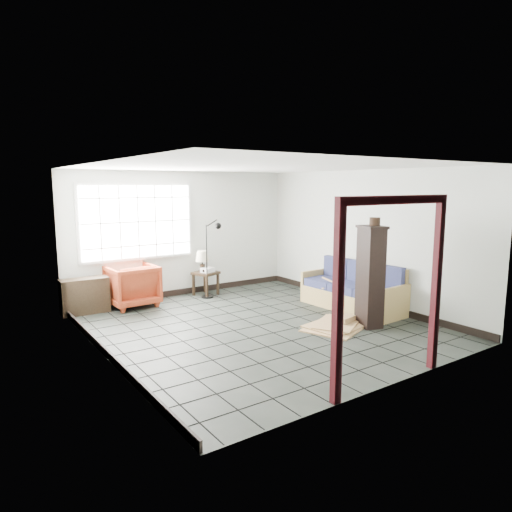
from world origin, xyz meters
TOP-DOWN VIEW (x-y plane):
  - ground at (0.00, 0.00)m, footprint 5.50×5.50m
  - room_shell at (0.00, 0.03)m, footprint 5.02×5.52m
  - window_panel at (-1.00, 2.70)m, footprint 2.32×0.08m
  - doorway_trim at (0.00, -2.70)m, footprint 1.80×0.08m
  - futon_sofa at (2.12, -0.15)m, footprint 0.85×2.04m
  - armchair at (-1.27, 2.40)m, footprint 0.90×0.85m
  - side_table at (0.33, 2.40)m, footprint 0.59×0.59m
  - table_lamp at (0.30, 2.48)m, footprint 0.33×0.33m
  - projector at (0.35, 2.35)m, footprint 0.32×0.29m
  - floor_lamp at (0.36, 2.15)m, footprint 0.46×0.28m
  - console_shelf at (-2.15, 2.40)m, footprint 0.84×0.34m
  - tall_shelf at (1.52, -1.05)m, footprint 0.46×0.53m
  - pot at (1.59, -1.03)m, footprint 0.23×0.23m
  - open_box at (2.15, 0.27)m, footprint 0.99×0.69m
  - cardboard_pile at (1.06, -0.80)m, footprint 1.35×1.16m

SIDE VIEW (x-z plane):
  - ground at x=0.00m, z-range 0.00..0.00m
  - cardboard_pile at x=1.06m, z-range -0.04..0.13m
  - open_box at x=2.15m, z-range -0.07..0.44m
  - futon_sofa at x=2.12m, z-range -0.12..0.77m
  - console_shelf at x=-2.15m, z-range 0.00..0.65m
  - side_table at x=0.33m, z-range 0.16..0.66m
  - armchair at x=-1.27m, z-range 0.00..0.89m
  - projector at x=0.35m, z-range 0.50..0.59m
  - table_lamp at x=0.30m, z-range 0.59..1.02m
  - tall_shelf at x=1.52m, z-range 0.01..1.68m
  - floor_lamp at x=0.36m, z-range 0.06..1.67m
  - doorway_trim at x=0.00m, z-range 0.28..2.48m
  - window_panel at x=-1.00m, z-range 0.84..2.36m
  - room_shell at x=0.00m, z-range 0.37..2.98m
  - pot at x=1.59m, z-range 1.67..1.80m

